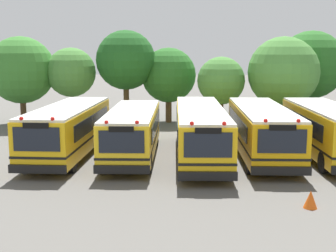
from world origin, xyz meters
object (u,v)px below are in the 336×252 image
at_px(school_bus_1, 133,131).
at_px(tree_2, 126,59).
at_px(school_bus_2, 200,130).
at_px(school_bus_3, 262,129).
at_px(traffic_cone, 311,199).
at_px(tree_0, 20,69).
at_px(school_bus_0, 69,129).
at_px(tree_3, 169,76).
at_px(tree_4, 220,81).
at_px(tree_6, 311,64).
at_px(tree_5, 284,73).
at_px(school_bus_4, 327,130).
at_px(tree_1, 69,73).

xyz_separation_m(school_bus_1, tree_2, (-1.73, 10.73, 3.46)).
height_order(school_bus_2, school_bus_3, school_bus_2).
bearing_deg(traffic_cone, tree_0, 133.24).
bearing_deg(school_bus_0, tree_0, -57.16).
distance_m(school_bus_1, school_bus_3, 6.75).
bearing_deg(school_bus_2, tree_3, -81.16).
bearing_deg(tree_4, tree_6, 19.72).
distance_m(school_bus_3, tree_6, 13.04).
xyz_separation_m(tree_5, tree_6, (2.64, 2.81, 0.49)).
height_order(school_bus_1, tree_5, tree_5).
height_order(school_bus_4, traffic_cone, school_bus_4).
bearing_deg(tree_1, tree_6, 4.64).
height_order(school_bus_0, tree_0, tree_0).
relative_size(school_bus_1, school_bus_2, 0.82).
bearing_deg(tree_3, tree_0, -172.87).
bearing_deg(tree_2, school_bus_1, -80.82).
distance_m(school_bus_3, tree_2, 13.73).
height_order(school_bus_2, tree_3, tree_3).
bearing_deg(school_bus_2, school_bus_0, -1.81).
xyz_separation_m(school_bus_4, traffic_cone, (-2.87, -7.83, -1.14)).
bearing_deg(school_bus_4, school_bus_1, -0.04).
xyz_separation_m(tree_2, traffic_cone, (8.91, -18.30, -4.51)).
bearing_deg(traffic_cone, tree_3, 106.69).
bearing_deg(tree_3, school_bus_1, -97.20).
xyz_separation_m(tree_0, tree_4, (14.67, -0.77, -0.80)).
bearing_deg(tree_5, tree_1, 175.08).
bearing_deg(traffic_cone, school_bus_2, 115.52).
bearing_deg(traffic_cone, tree_1, 126.09).
relative_size(school_bus_4, tree_3, 1.63).
relative_size(tree_4, tree_5, 0.78).
bearing_deg(school_bus_1, traffic_cone, 132.72).
bearing_deg(tree_5, tree_4, 176.32).
bearing_deg(school_bus_3, school_bus_0, 1.56).
relative_size(school_bus_1, tree_4, 1.83).
relative_size(tree_0, tree_2, 0.93).
bearing_deg(tree_0, school_bus_3, -30.80).
bearing_deg(tree_5, tree_6, 46.78).
distance_m(school_bus_4, traffic_cone, 8.42).
bearing_deg(school_bus_0, traffic_cone, 145.39).
xyz_separation_m(school_bus_1, tree_5, (9.60, 9.09, 2.60)).
bearing_deg(traffic_cone, school_bus_1, 133.47).
xyz_separation_m(tree_0, tree_5, (19.08, -1.06, -0.15)).
height_order(tree_2, traffic_cone, tree_2).
distance_m(school_bus_1, tree_0, 14.16).
relative_size(school_bus_4, tree_4, 1.83).
xyz_separation_m(tree_1, tree_6, (18.18, 1.48, 0.60)).
bearing_deg(tree_6, school_bus_3, -115.74).
xyz_separation_m(school_bus_0, school_bus_2, (6.92, -0.05, -0.01)).
bearing_deg(tree_2, tree_6, 4.80).
relative_size(school_bus_2, tree_3, 1.98).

